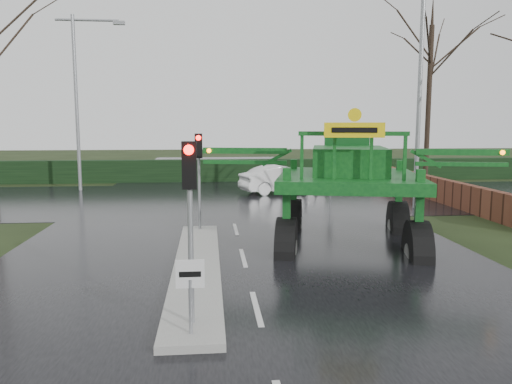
{
  "coord_description": "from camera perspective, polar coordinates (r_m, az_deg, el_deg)",
  "views": [
    {
      "loc": [
        -0.95,
        -9.94,
        3.81
      ],
      "look_at": [
        0.32,
        3.48,
        2.0
      ],
      "focal_mm": 35.0,
      "sensor_mm": 36.0,
      "label": 1
    }
  ],
  "objects": [
    {
      "name": "ground",
      "position": [
        10.69,
        0.05,
        -13.23
      ],
      "size": [
        140.0,
        140.0,
        0.0
      ],
      "primitive_type": "plane",
      "color": "black",
      "rests_on": "ground"
    },
    {
      "name": "road_main",
      "position": [
        20.32,
        -2.64,
        -3.16
      ],
      "size": [
        14.0,
        80.0,
        0.02
      ],
      "primitive_type": "cube",
      "color": "black",
      "rests_on": "ground"
    },
    {
      "name": "road_cross",
      "position": [
        26.23,
        -3.28,
        -0.71
      ],
      "size": [
        80.0,
        12.0,
        0.02
      ],
      "primitive_type": "cube",
      "color": "black",
      "rests_on": "ground"
    },
    {
      "name": "median_island",
      "position": [
        13.47,
        -6.76,
        -8.46
      ],
      "size": [
        1.2,
        10.0,
        0.16
      ],
      "primitive_type": "cube",
      "color": "gray",
      "rests_on": "ground"
    },
    {
      "name": "hedge_row",
      "position": [
        34.09,
        -3.8,
        2.47
      ],
      "size": [
        44.0,
        0.9,
        1.5
      ],
      "primitive_type": "cube",
      "color": "black",
      "rests_on": "ground"
    },
    {
      "name": "brick_wall",
      "position": [
        28.54,
        18.29,
        0.79
      ],
      "size": [
        0.4,
        20.0,
        1.2
      ],
      "primitive_type": "cube",
      "color": "#592D1E",
      "rests_on": "ground"
    },
    {
      "name": "keep_left_sign",
      "position": [
        8.88,
        -7.52,
        -10.46
      ],
      "size": [
        0.5,
        0.07,
        1.35
      ],
      "color": "gray",
      "rests_on": "ground"
    },
    {
      "name": "traffic_signal_near",
      "position": [
        9.02,
        -7.58,
        -0.18
      ],
      "size": [
        0.26,
        0.33,
        3.52
      ],
      "color": "gray",
      "rests_on": "ground"
    },
    {
      "name": "traffic_signal_mid",
      "position": [
        17.48,
        -6.56,
        3.59
      ],
      "size": [
        0.26,
        0.33,
        3.52
      ],
      "color": "gray",
      "rests_on": "ground"
    },
    {
      "name": "traffic_signal_far",
      "position": [
        30.89,
        8.59,
        5.29
      ],
      "size": [
        0.26,
        0.33,
        3.52
      ],
      "rotation": [
        0.0,
        0.0,
        3.14
      ],
      "color": "gray",
      "rests_on": "ground"
    },
    {
      "name": "street_light_right",
      "position": [
        23.87,
        17.57,
        12.53
      ],
      "size": [
        3.85,
        0.3,
        10.0
      ],
      "color": "gray",
      "rests_on": "ground"
    },
    {
      "name": "street_light_left_far",
      "position": [
        30.88,
        -19.35,
        11.26
      ],
      "size": [
        3.85,
        0.3,
        10.0
      ],
      "color": "gray",
      "rests_on": "ground"
    },
    {
      "name": "tree_right_far",
      "position": [
        34.05,
        19.21,
        11.75
      ],
      "size": [
        7.0,
        7.0,
        12.05
      ],
      "color": "black",
      "rests_on": "ground"
    },
    {
      "name": "crop_sprayer",
      "position": [
        15.02,
        3.62,
        2.75
      ],
      "size": [
        9.39,
        6.79,
        5.35
      ],
      "rotation": [
        0.0,
        0.0,
        -0.22
      ],
      "color": "black",
      "rests_on": "ground"
    },
    {
      "name": "white_sedan",
      "position": [
        28.2,
        2.98,
        -0.14
      ],
      "size": [
        4.99,
        2.99,
        1.55
      ],
      "primitive_type": "imported",
      "rotation": [
        0.0,
        0.0,
        1.88
      ],
      "color": "white",
      "rests_on": "ground"
    }
  ]
}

